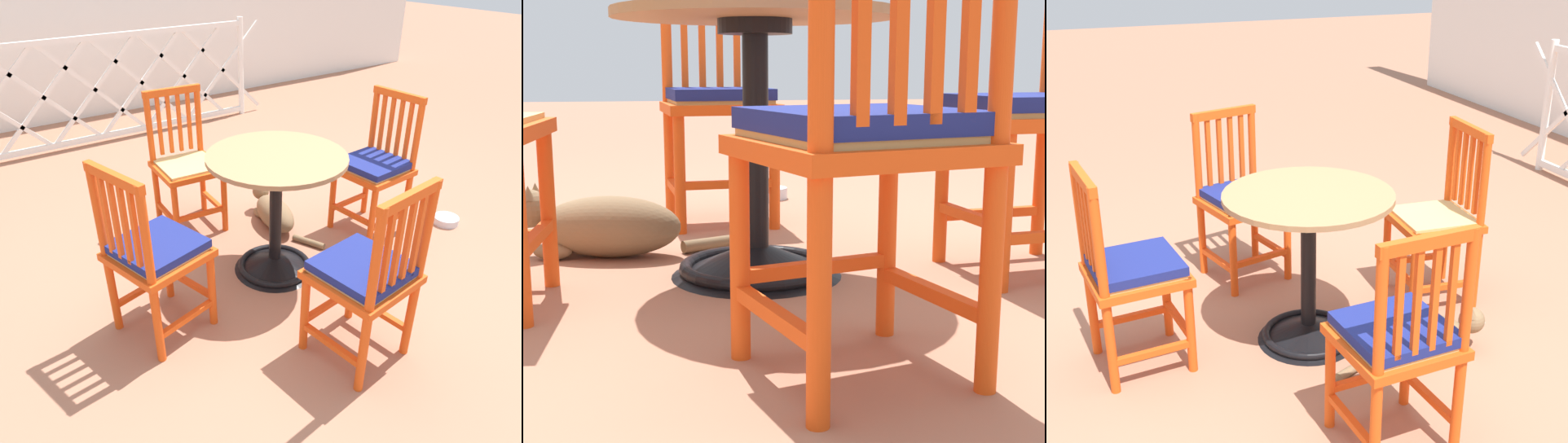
# 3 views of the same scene
# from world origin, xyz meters

# --- Properties ---
(ground_plane) EXTENTS (24.00, 24.00, 0.00)m
(ground_plane) POSITION_xyz_m (0.00, 0.00, 0.00)
(ground_plane) COLOR #A36B51
(cafe_table) EXTENTS (0.76, 0.76, 0.73)m
(cafe_table) POSITION_xyz_m (-0.06, 0.12, 0.28)
(cafe_table) COLOR black
(cafe_table) RESTS_ON ground_plane
(orange_chair_tucked_in) EXTENTS (0.49, 0.49, 0.91)m
(orange_chair_tucked_in) POSITION_xyz_m (-0.82, 0.03, 0.45)
(orange_chair_tucked_in) COLOR #E04C14
(orange_chair_tucked_in) RESTS_ON ground_plane
(orange_chair_facing_out) EXTENTS (0.44, 0.44, 0.91)m
(orange_chair_facing_out) POSITION_xyz_m (-0.14, -0.66, 0.45)
(orange_chair_facing_out) COLOR #E04C14
(orange_chair_facing_out) RESTS_ON ground_plane
(orange_chair_at_corner) EXTENTS (0.43, 0.43, 0.91)m
(orange_chair_at_corner) POSITION_xyz_m (0.75, 0.14, 0.45)
(orange_chair_at_corner) COLOR #E04C14
(orange_chair_at_corner) RESTS_ON ground_plane
(tabby_cat) EXTENTS (0.29, 0.75, 0.23)m
(tabby_cat) POSITION_xyz_m (0.26, 0.57, 0.10)
(tabby_cat) COLOR brown
(tabby_cat) RESTS_ON ground_plane
(pet_water_bowl) EXTENTS (0.17, 0.17, 0.05)m
(pet_water_bowl) POSITION_xyz_m (1.24, -0.13, 0.03)
(pet_water_bowl) COLOR silver
(pet_water_bowl) RESTS_ON ground_plane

